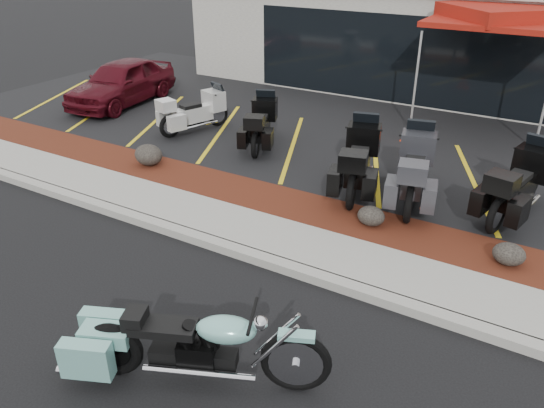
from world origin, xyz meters
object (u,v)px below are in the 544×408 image
Objects in this scene: parked_car at (121,82)px; hero_cruiser at (296,354)px; touring_white at (218,104)px; traffic_cone at (410,131)px; popup_canopy at (501,17)px.

hero_cruiser is at bearing -42.40° from parked_car.
hero_cruiser is 12.59m from parked_car.
touring_white reaches higher than traffic_cone.
parked_car is 10.93m from popup_canopy.
traffic_cone is at bearing 75.76° from hero_cruiser.
popup_canopy is at bearing -37.33° from touring_white.
parked_car is at bearing 105.88° from touring_white.
popup_canopy is at bearing 14.52° from parked_car.
touring_white is at bearing -9.90° from parked_car.
hero_cruiser is 1.53× the size of touring_white.
popup_canopy is at bearing 62.19° from traffic_cone.
parked_car is (-3.82, 0.27, 0.08)m from touring_white.
hero_cruiser is 6.43× the size of traffic_cone.
hero_cruiser is at bearing -87.32° from popup_canopy.
touring_white is at bearing 107.85° from hero_cruiser.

